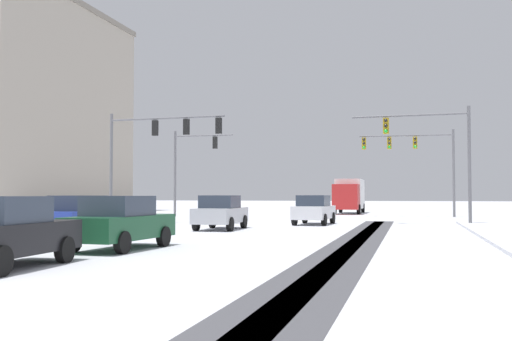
{
  "coord_description": "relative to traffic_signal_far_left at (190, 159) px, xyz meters",
  "views": [
    {
      "loc": [
        7.07,
        -6.52,
        1.66
      ],
      "look_at": [
        0.0,
        20.76,
        2.8
      ],
      "focal_mm": 41.74,
      "sensor_mm": 36.0,
      "label": 1
    }
  ],
  "objects": [
    {
      "name": "box_truck_delivery",
      "position": [
        10.89,
        10.6,
        -2.7
      ],
      "size": [
        2.31,
        7.4,
        3.02
      ],
      "color": "red",
      "rests_on": "ground"
    },
    {
      "name": "car_dark_green_fourth",
      "position": [
        7.57,
        -25.76,
        -3.52
      ],
      "size": [
        2.01,
        4.19,
        1.62
      ],
      "color": "#194C2D",
      "rests_on": "ground"
    },
    {
      "name": "traffic_signal_far_left",
      "position": [
        0.0,
        0.0,
        0.0
      ],
      "size": [
        4.65,
        0.38,
        6.5
      ],
      "color": "slate",
      "rests_on": "ground"
    },
    {
      "name": "car_blue_third",
      "position": [
        3.39,
        -21.12,
        -3.52
      ],
      "size": [
        1.91,
        4.14,
        1.62
      ],
      "color": "#233899",
      "rests_on": "ground"
    },
    {
      "name": "traffic_signal_far_right",
      "position": [
        16.47,
        3.83,
        0.48
      ],
      "size": [
        6.95,
        0.67,
        6.5
      ],
      "color": "slate",
      "rests_on": "ground"
    },
    {
      "name": "car_white_lead",
      "position": [
        10.9,
        -9.39,
        -3.52
      ],
      "size": [
        2.0,
        4.18,
        1.62
      ],
      "color": "silver",
      "rests_on": "ground"
    },
    {
      "name": "traffic_signal_near_left",
      "position": [
        1.71,
        -10.13,
        0.49
      ],
      "size": [
        7.31,
        0.56,
        6.5
      ],
      "color": "slate",
      "rests_on": "ground"
    },
    {
      "name": "wheel_track_right_lane",
      "position": [
        14.52,
        -20.84,
        -4.33
      ],
      "size": [
        1.18,
        32.62,
        0.01
      ],
      "primitive_type": "cube",
      "color": "#4C4C51",
      "rests_on": "ground"
    },
    {
      "name": "traffic_signal_near_right",
      "position": [
        17.46,
        -7.96,
        0.11
      ],
      "size": [
        6.43,
        0.4,
        6.5
      ],
      "color": "slate",
      "rests_on": "ground"
    },
    {
      "name": "car_silver_second",
      "position": [
        7.35,
        -15.21,
        -3.52
      ],
      "size": [
        1.93,
        4.15,
        1.62
      ],
      "color": "#B7BABF",
      "rests_on": "ground"
    },
    {
      "name": "wheel_track_left_lane",
      "position": [
        13.98,
        -20.84,
        -4.33
      ],
      "size": [
        1.13,
        32.62,
        0.01
      ],
      "primitive_type": "cube",
      "color": "#4C4C51",
      "rests_on": "ground"
    },
    {
      "name": "car_black_fifth",
      "position": [
        7.21,
        -30.67,
        -3.52
      ],
      "size": [
        2.0,
        4.18,
        1.62
      ],
      "color": "black",
      "rests_on": "ground"
    }
  ]
}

